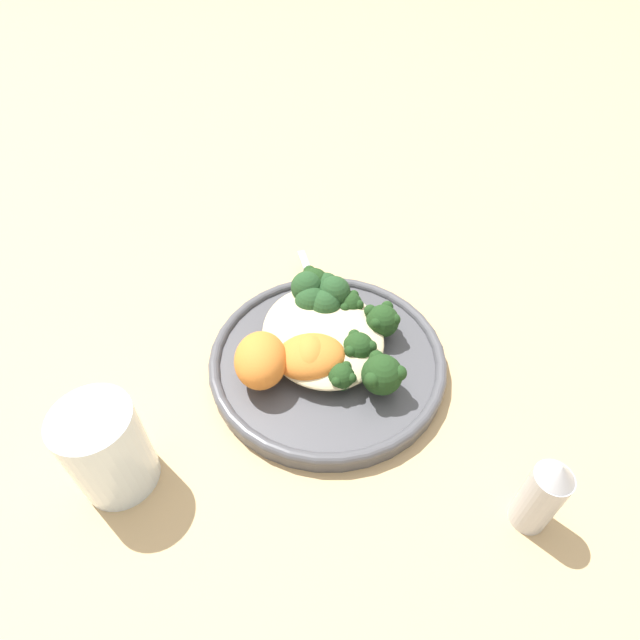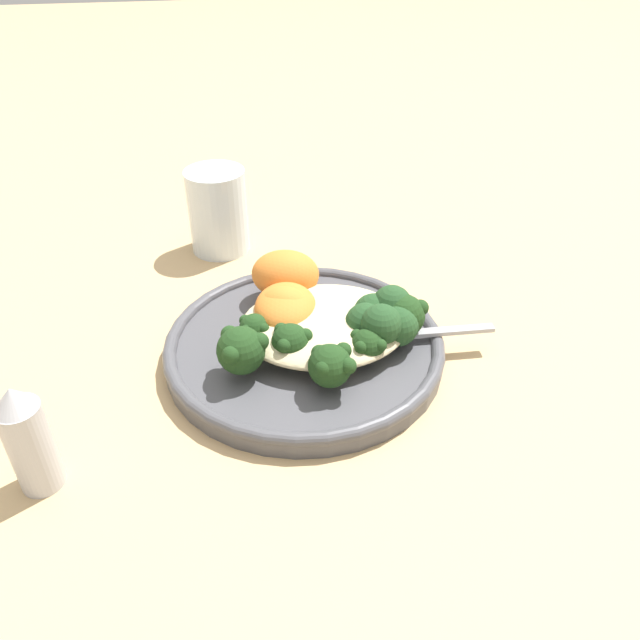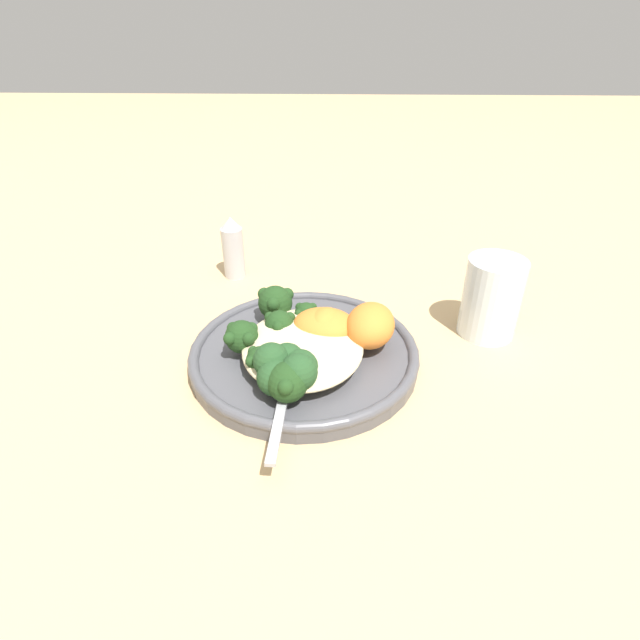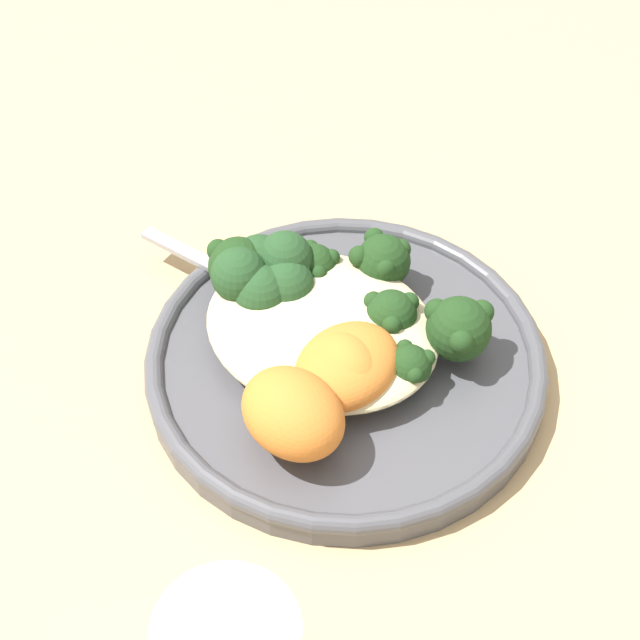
# 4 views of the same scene
# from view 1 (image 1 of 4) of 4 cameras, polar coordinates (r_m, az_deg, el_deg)

# --- Properties ---
(ground_plane) EXTENTS (4.00, 4.00, 0.00)m
(ground_plane) POSITION_cam_1_polar(r_m,az_deg,el_deg) (0.54, 0.48, -4.42)
(ground_plane) COLOR tan
(plate) EXTENTS (0.25, 0.25, 0.02)m
(plate) POSITION_cam_1_polar(r_m,az_deg,el_deg) (0.53, 1.05, -4.50)
(plate) COLOR #4C4C51
(plate) RESTS_ON ground_plane
(quinoa_mound) EXTENTS (0.15, 0.13, 0.02)m
(quinoa_mound) POSITION_cam_1_polar(r_m,az_deg,el_deg) (0.52, -0.16, -1.71)
(quinoa_mound) COLOR beige
(quinoa_mound) RESTS_ON plate
(broccoli_stalk_0) EXTENTS (0.07, 0.04, 0.03)m
(broccoli_stalk_0) POSITION_cam_1_polar(r_m,az_deg,el_deg) (0.49, 1.78, -5.99)
(broccoli_stalk_0) COLOR #9EBC66
(broccoli_stalk_0) RESTS_ON plate
(broccoli_stalk_1) EXTENTS (0.09, 0.08, 0.04)m
(broccoli_stalk_1) POSITION_cam_1_polar(r_m,az_deg,el_deg) (0.48, 6.14, -5.95)
(broccoli_stalk_1) COLOR #9EBC66
(broccoli_stalk_1) RESTS_ON plate
(broccoli_stalk_2) EXTENTS (0.05, 0.08, 0.03)m
(broccoli_stalk_2) POSITION_cam_1_polar(r_m,az_deg,el_deg) (0.51, 3.52, -3.27)
(broccoli_stalk_2) COLOR #9EBC66
(broccoli_stalk_2) RESTS_ON plate
(broccoli_stalk_3) EXTENTS (0.04, 0.12, 0.04)m
(broccoli_stalk_3) POSITION_cam_1_polar(r_m,az_deg,el_deg) (0.53, 5.25, -0.73)
(broccoli_stalk_3) COLOR #9EBC66
(broccoli_stalk_3) RESTS_ON plate
(broccoli_stalk_4) EXTENTS (0.07, 0.09, 0.03)m
(broccoli_stalk_4) POSITION_cam_1_polar(r_m,az_deg,el_deg) (0.54, 2.12, 0.32)
(broccoli_stalk_4) COLOR #9EBC66
(broccoli_stalk_4) RESTS_ON plate
(broccoli_stalk_5) EXTENTS (0.10, 0.06, 0.03)m
(broccoli_stalk_5) POSITION_cam_1_polar(r_m,az_deg,el_deg) (0.55, -0.20, 2.08)
(broccoli_stalk_5) COLOR #9EBC66
(broccoli_stalk_5) RESTS_ON plate
(broccoli_stalk_6) EXTENTS (0.13, 0.06, 0.04)m
(broccoli_stalk_6) POSITION_cam_1_polar(r_m,az_deg,el_deg) (0.56, -0.81, 3.10)
(broccoli_stalk_6) COLOR #9EBC66
(broccoli_stalk_6) RESTS_ON plate
(sweet_potato_chunk_0) EXTENTS (0.07, 0.07, 0.04)m
(sweet_potato_chunk_0) POSITION_cam_1_polar(r_m,az_deg,el_deg) (0.49, -6.79, -4.57)
(sweet_potato_chunk_0) COLOR orange
(sweet_potato_chunk_0) RESTS_ON plate
(sweet_potato_chunk_1) EXTENTS (0.07, 0.08, 0.03)m
(sweet_potato_chunk_1) POSITION_cam_1_polar(r_m,az_deg,el_deg) (0.50, -1.06, -4.23)
(sweet_potato_chunk_1) COLOR orange
(sweet_potato_chunk_1) RESTS_ON plate
(sweet_potato_chunk_2) EXTENTS (0.06, 0.05, 0.04)m
(sweet_potato_chunk_2) POSITION_cam_1_polar(r_m,az_deg,el_deg) (0.49, -1.11, -4.19)
(sweet_potato_chunk_2) COLOR orange
(sweet_potato_chunk_2) RESTS_ON plate
(kale_tuft) EXTENTS (0.06, 0.06, 0.04)m
(kale_tuft) POSITION_cam_1_polar(r_m,az_deg,el_deg) (0.55, 0.13, 2.92)
(kale_tuft) COLOR #234723
(kale_tuft) RESTS_ON plate
(spoon) EXTENTS (0.12, 0.03, 0.01)m
(spoon) POSITION_cam_1_polar(r_m,az_deg,el_deg) (0.57, -0.26, 2.76)
(spoon) COLOR #A3A3A8
(spoon) RESTS_ON plate
(water_glass) EXTENTS (0.07, 0.07, 0.09)m
(water_glass) POSITION_cam_1_polar(r_m,az_deg,el_deg) (0.46, -23.15, -13.43)
(water_glass) COLOR silver
(water_glass) RESTS_ON ground_plane
(salt_shaker) EXTENTS (0.03, 0.03, 0.09)m
(salt_shaker) POSITION_cam_1_polar(r_m,az_deg,el_deg) (0.45, 24.08, -17.75)
(salt_shaker) COLOR #B2B2B7
(salt_shaker) RESTS_ON ground_plane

